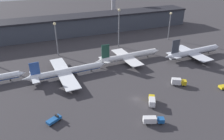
# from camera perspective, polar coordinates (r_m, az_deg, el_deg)

# --- Properties ---
(ground) EXTENTS (600.00, 600.00, 0.00)m
(ground) POSITION_cam_1_polar(r_m,az_deg,el_deg) (98.50, 6.34, -7.61)
(ground) COLOR #383538
(terminal_building) EXTENTS (200.15, 20.35, 15.02)m
(terminal_building) POSITION_cam_1_polar(r_m,az_deg,el_deg) (185.37, -8.97, 11.60)
(terminal_building) COLOR #3D424C
(terminal_building) RESTS_ON ground
(airplane_1) EXTENTS (44.48, 38.32, 11.21)m
(airplane_1) POSITION_cam_1_polar(r_m,az_deg,el_deg) (116.96, -11.88, -0.42)
(airplane_1) COLOR white
(airplane_1) RESTS_ON ground
(airplane_2) EXTENTS (44.51, 28.24, 12.95)m
(airplane_2) POSITION_cam_1_polar(r_m,az_deg,el_deg) (133.04, 4.33, 3.61)
(airplane_2) COLOR white
(airplane_2) RESTS_ON ground
(airplane_3) EXTENTS (44.88, 27.93, 13.75)m
(airplane_3) POSITION_cam_1_polar(r_m,az_deg,el_deg) (147.03, 20.49, 4.40)
(airplane_3) COLOR silver
(airplane_3) RESTS_ON ground
(service_vehicle_0) EXTENTS (8.23, 4.88, 3.02)m
(service_vehicle_0) POSITION_cam_1_polar(r_m,az_deg,el_deg) (85.44, 10.58, -12.70)
(service_vehicle_0) COLOR #195199
(service_vehicle_0) RESTS_ON ground
(service_vehicle_1) EXTENTS (6.27, 4.92, 2.58)m
(service_vehicle_1) POSITION_cam_1_polar(r_m,az_deg,el_deg) (87.78, -14.89, -12.43)
(service_vehicle_1) COLOR #195199
(service_vehicle_1) RESTS_ON ground
(service_vehicle_2) EXTENTS (5.54, 7.30, 3.37)m
(service_vehicle_2) POSITION_cam_1_polar(r_m,az_deg,el_deg) (95.17, 10.39, -7.93)
(service_vehicle_2) COLOR gold
(service_vehicle_2) RESTS_ON ground
(service_vehicle_4) EXTENTS (5.17, 3.17, 2.63)m
(service_vehicle_4) POSITION_cam_1_polar(r_m,az_deg,el_deg) (117.60, 27.30, -3.90)
(service_vehicle_4) COLOR gold
(service_vehicle_4) RESTS_ON ground
(service_vehicle_5) EXTENTS (7.34, 5.64, 3.59)m
(service_vehicle_5) POSITION_cam_1_polar(r_m,az_deg,el_deg) (111.99, 16.93, -2.95)
(service_vehicle_5) COLOR gold
(service_vehicle_5) RESTS_ON ground
(lamp_post_1) EXTENTS (1.80, 1.80, 21.75)m
(lamp_post_1) POSITION_cam_1_polar(r_m,az_deg,el_deg) (140.90, -14.45, 8.96)
(lamp_post_1) COLOR slate
(lamp_post_1) RESTS_ON ground
(lamp_post_2) EXTENTS (1.80, 1.80, 26.71)m
(lamp_post_2) POSITION_cam_1_polar(r_m,az_deg,el_deg) (151.24, 1.81, 12.08)
(lamp_post_2) COLOR slate
(lamp_post_2) RESTS_ON ground
(lamp_post_3) EXTENTS (1.80, 1.80, 21.00)m
(lamp_post_3) POSITION_cam_1_polar(r_m,az_deg,el_deg) (172.76, 14.89, 12.01)
(lamp_post_3) COLOR slate
(lamp_post_3) RESTS_ON ground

